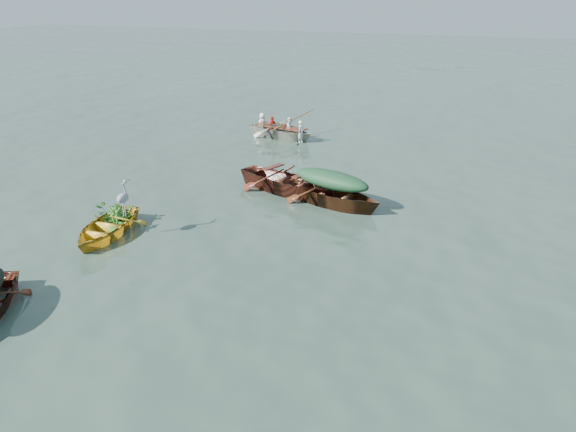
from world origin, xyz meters
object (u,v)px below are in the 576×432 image
(open_wooden_boat, at_px, (288,193))
(heron, at_px, (123,204))
(yellow_dinghy, at_px, (107,236))
(green_tarp_boat, at_px, (331,205))
(rowed_boat, at_px, (281,138))

(open_wooden_boat, height_order, heron, heron)
(yellow_dinghy, bearing_deg, heron, 5.19)
(yellow_dinghy, relative_size, green_tarp_boat, 0.72)
(heron, bearing_deg, green_tarp_boat, 35.81)
(yellow_dinghy, xyz_separation_m, green_tarp_boat, (4.70, 4.20, 0.00))
(rowed_boat, height_order, heron, heron)
(yellow_dinghy, relative_size, heron, 3.54)
(yellow_dinghy, height_order, green_tarp_boat, green_tarp_boat)
(green_tarp_boat, distance_m, open_wooden_boat, 1.61)
(heron, bearing_deg, yellow_dinghy, -174.81)
(yellow_dinghy, height_order, rowed_boat, rowed_boat)
(yellow_dinghy, xyz_separation_m, open_wooden_boat, (3.16, 4.67, 0.00))
(rowed_boat, bearing_deg, green_tarp_boat, -133.75)
(open_wooden_boat, bearing_deg, green_tarp_boat, -87.97)
(rowed_boat, relative_size, heron, 4.52)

